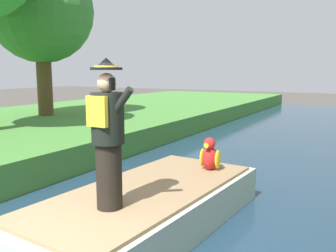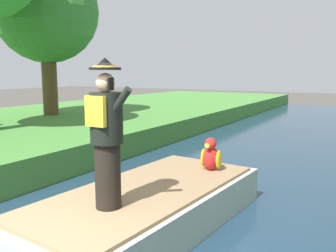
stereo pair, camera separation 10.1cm
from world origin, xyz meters
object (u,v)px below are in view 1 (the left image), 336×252
at_px(person_pirate, 108,135).
at_px(parrot_plush, 210,156).
at_px(tree_broad, 41,11).
at_px(boat, 147,208).

height_order(person_pirate, parrot_plush, person_pirate).
bearing_deg(tree_broad, boat, -33.19).
relative_size(boat, person_pirate, 2.33).
bearing_deg(parrot_plush, tree_broad, 155.52).
distance_m(boat, tree_broad, 10.25).
relative_size(parrot_plush, tree_broad, 0.10).
bearing_deg(person_pirate, parrot_plush, 69.22).
height_order(boat, tree_broad, tree_broad).
xyz_separation_m(boat, tree_broad, (-7.85, 5.14, 4.14)).
distance_m(person_pirate, parrot_plush, 2.37).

